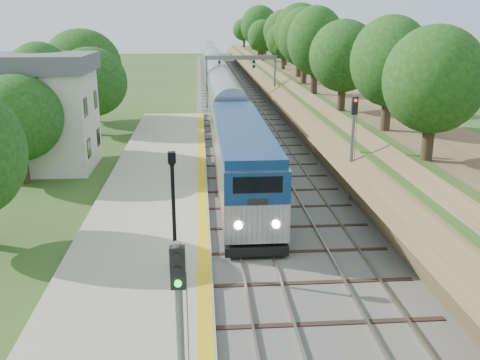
{
  "coord_description": "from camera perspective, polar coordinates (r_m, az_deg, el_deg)",
  "views": [
    {
      "loc": [
        -2.37,
        -8.06,
        10.31
      ],
      "look_at": [
        -0.5,
        16.63,
        2.8
      ],
      "focal_mm": 40.0,
      "sensor_mm": 36.0,
      "label": 1
    }
  ],
  "objects": [
    {
      "name": "trackbed",
      "position": [
        68.96,
        -0.65,
        8.33
      ],
      "size": [
        9.5,
        170.0,
        0.28
      ],
      "color": "#4C4944",
      "rests_on": "ground"
    },
    {
      "name": "platform",
      "position": [
        26.26,
        -10.24,
        -6.09
      ],
      "size": [
        6.4,
        68.0,
        0.38
      ],
      "primitive_type": "cube",
      "color": "#A19782",
      "rests_on": "ground"
    },
    {
      "name": "yellow_stripe",
      "position": [
        26.03,
        -3.98,
        -5.59
      ],
      "size": [
        0.55,
        68.0,
        0.01
      ],
      "primitive_type": "cube",
      "color": "gold",
      "rests_on": "platform"
    },
    {
      "name": "embankment",
      "position": [
        69.74,
        6.31,
        9.89
      ],
      "size": [
        10.64,
        170.0,
        11.7
      ],
      "color": "brown",
      "rests_on": "ground"
    },
    {
      "name": "station_building",
      "position": [
        40.28,
        -21.21,
        6.86
      ],
      "size": [
        8.6,
        6.6,
        8.0
      ],
      "color": "beige",
      "rests_on": "ground"
    },
    {
      "name": "signal_gantry",
      "position": [
        63.47,
        0.07,
        11.91
      ],
      "size": [
        8.4,
        0.38,
        6.2
      ],
      "color": "slate",
      "rests_on": "ground"
    },
    {
      "name": "trees_behind_platform",
      "position": [
        30.6,
        -21.03,
        4.86
      ],
      "size": [
        7.82,
        53.32,
        7.21
      ],
      "color": "#332316",
      "rests_on": "ground"
    },
    {
      "name": "train",
      "position": [
        79.0,
        -2.63,
        10.96
      ],
      "size": [
        2.9,
        116.4,
        4.26
      ],
      "color": "black",
      "rests_on": "trackbed"
    },
    {
      "name": "lamppost_far",
      "position": [
        21.94,
        -7.06,
        -3.92
      ],
      "size": [
        0.49,
        0.49,
        4.91
      ],
      "color": "black",
      "rests_on": "platform"
    },
    {
      "name": "signal_platform",
      "position": [
        12.14,
        -6.4,
        -15.86
      ],
      "size": [
        0.32,
        0.26,
        5.51
      ],
      "color": "slate",
      "rests_on": "platform"
    },
    {
      "name": "signal_farside",
      "position": [
        30.86,
        11.93,
        4.47
      ],
      "size": [
        0.34,
        0.27,
        6.14
      ],
      "color": "slate",
      "rests_on": "ground"
    }
  ]
}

